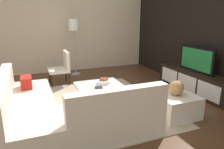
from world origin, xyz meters
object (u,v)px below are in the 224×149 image
(floor_lamp, at_px, (74,29))
(decorative_ball, at_px, (176,88))
(media_console, at_px, (194,81))
(book_stack, at_px, (99,89))
(coffee_table, at_px, (102,95))
(ottoman, at_px, (175,105))
(television, at_px, (196,59))
(fruit_bowl, at_px, (103,81))
(accent_chair_near, at_px, (62,66))
(sectional_couch, at_px, (56,111))

(floor_lamp, bearing_deg, decorative_ball, 16.71)
(media_console, bearing_deg, book_stack, -87.14)
(coffee_table, relative_size, ottoman, 1.54)
(television, bearing_deg, fruit_bowl, -97.36)
(media_console, xyz_separation_m, ottoman, (0.87, -1.23, -0.05))
(floor_lamp, bearing_deg, media_console, 41.23)
(decorative_ball, relative_size, book_stack, 1.22)
(coffee_table, bearing_deg, fruit_bowl, 150.51)
(television, distance_m, coffee_table, 2.37)
(television, xyz_separation_m, fruit_bowl, (-0.28, -2.19, -0.36))
(media_console, distance_m, floor_lamp, 3.64)
(fruit_bowl, bearing_deg, accent_chair_near, -157.86)
(media_console, relative_size, sectional_couch, 0.89)
(floor_lamp, bearing_deg, ottoman, 16.71)
(floor_lamp, relative_size, fruit_bowl, 5.95)
(accent_chair_near, relative_size, ottoman, 1.24)
(floor_lamp, height_order, decorative_ball, floor_lamp)
(sectional_couch, bearing_deg, media_console, 98.80)
(television, bearing_deg, ottoman, -54.79)
(coffee_table, distance_m, fruit_bowl, 0.31)
(media_console, relative_size, accent_chair_near, 2.45)
(fruit_bowl, bearing_deg, book_stack, -29.41)
(television, xyz_separation_m, coffee_table, (-0.10, -2.30, -0.59))
(book_stack, bearing_deg, television, 92.85)
(sectional_couch, relative_size, floor_lamp, 1.43)
(floor_lamp, xyz_separation_m, decorative_ball, (3.47, 1.04, -0.86))
(ottoman, bearing_deg, television, 125.21)
(floor_lamp, bearing_deg, accent_chair_near, -33.57)
(floor_lamp, bearing_deg, sectional_couch, -18.00)
(sectional_couch, xyz_separation_m, accent_chair_near, (-2.30, 0.48, 0.21))
(accent_chair_near, xyz_separation_m, decorative_ball, (2.67, 1.57, 0.04))
(television, height_order, coffee_table, television)
(sectional_couch, distance_m, accent_chair_near, 2.36)
(coffee_table, relative_size, floor_lamp, 0.65)
(floor_lamp, distance_m, fruit_bowl, 2.51)
(coffee_table, height_order, accent_chair_near, accent_chair_near)
(sectional_couch, xyz_separation_m, book_stack, (-0.39, 0.86, 0.13))
(accent_chair_near, bearing_deg, television, 67.68)
(coffee_table, bearing_deg, television, 87.51)
(ottoman, bearing_deg, media_console, 125.23)
(coffee_table, xyz_separation_m, book_stack, (0.22, -0.12, 0.22))
(sectional_couch, height_order, fruit_bowl, sectional_couch)
(coffee_table, relative_size, accent_chair_near, 1.24)
(accent_chair_near, relative_size, floor_lamp, 0.52)
(coffee_table, xyz_separation_m, decorative_ball, (0.97, 1.06, 0.33))
(ottoman, xyz_separation_m, fruit_bowl, (-1.15, -0.96, 0.23))
(ottoman, xyz_separation_m, book_stack, (-0.75, -1.19, 0.22))
(floor_lamp, relative_size, decorative_ball, 6.32)
(sectional_couch, bearing_deg, ottoman, 79.97)
(sectional_couch, height_order, ottoman, sectional_couch)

